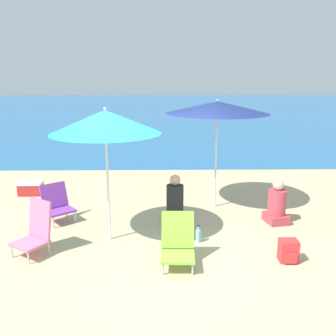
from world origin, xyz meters
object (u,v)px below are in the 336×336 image
Objects in this scene: beach_umbrella_navy at (218,108)px; beach_chair_lime at (178,242)px; beach_umbrella_teal at (105,122)px; beach_chair_pink at (36,229)px; cooler_box at (31,188)px; backpack_red at (288,251)px; water_bottle at (198,235)px; beach_chair_purple at (57,203)px; person_seated_near at (175,205)px; person_seated_far at (277,205)px.

beach_umbrella_navy reaches higher than beach_chair_lime.
beach_umbrella_navy is at bearing 38.49° from beach_umbrella_teal.
beach_umbrella_navy is 2.67× the size of beach_chair_pink.
beach_umbrella_teal is 4.09× the size of cooler_box.
backpack_red reaches higher than water_bottle.
person_seated_near is (2.14, -0.24, 0.04)m from beach_chair_purple.
water_bottle is (2.45, 0.33, -0.26)m from beach_chair_pink.
beach_chair_purple is 1.86m from cooler_box.
person_seated_near is at bearing 116.22° from water_bottle.
backpack_red is at bearing -111.38° from person_seated_far.
beach_umbrella_navy is 3.48m from beach_chair_purple.
beach_chair_pink is 1.00× the size of person_seated_far.
person_seated_near reaches higher than water_bottle.
water_bottle is (0.35, -0.71, -0.27)m from person_seated_near.
beach_chair_lime is at bearing -152.48° from person_seated_far.
backpack_red is (3.71, -1.60, -0.18)m from beach_chair_purple.
beach_umbrella_teal reaches higher than person_seated_far.
person_seated_far is at bearing 79.98° from backpack_red.
beach_chair_pink is at bearing -147.18° from person_seated_near.
backpack_red is at bearing -27.96° from water_bottle.
beach_chair_lime is 0.80m from water_bottle.
beach_umbrella_teal reaches higher than water_bottle.
backpack_red is 5.68m from cooler_box.
beach_chair_pink is 2.49× the size of backpack_red.
person_seated_near is at bearing 171.67° from person_seated_far.
beach_umbrella_teal is 2.64× the size of person_seated_far.
person_seated_near is 3.63m from cooler_box.
person_seated_far is at bearing 9.64° from person_seated_near.
beach_umbrella_teal is 7.43× the size of water_bottle.
beach_chair_purple is 3.97m from person_seated_far.
beach_umbrella_navy is 2.12m from person_seated_far.
backpack_red is at bearing 2.97° from beach_chair_lime.
beach_chair_purple is 1.28m from beach_chair_pink.
beach_umbrella_navy reaches higher than beach_chair_purple.
person_seated_far reaches higher than backpack_red.
person_seated_near is 1.84m from person_seated_far.
water_bottle is at bearing -35.52° from cooler_box.
beach_chair_lime is 1.59m from backpack_red.
beach_chair_pink is 1.55× the size of cooler_box.
water_bottle is at bearing -162.95° from person_seated_far.
beach_umbrella_navy is 2.05m from person_seated_near.
beach_chair_lime is at bearing -178.92° from backpack_red.
beach_umbrella_teal is 2.06m from beach_chair_purple.
person_seated_near reaches higher than person_seated_far.
beach_chair_pink is at bearing -172.36° from water_bottle.
beach_chair_pink reaches higher than cooler_box.
beach_umbrella_navy is 7.52× the size of water_bottle.
beach_chair_lime is 0.89× the size of person_seated_far.
cooler_box is (-3.99, 0.84, -1.84)m from beach_umbrella_navy.
beach_chair_pink is (-1.03, -0.47, -1.53)m from beach_umbrella_teal.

